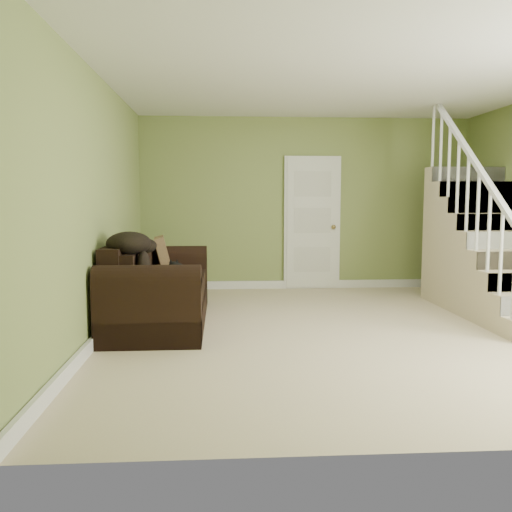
{
  "coord_description": "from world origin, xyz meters",
  "views": [
    {
      "loc": [
        -1.29,
        -5.49,
        1.37
      ],
      "look_at": [
        -0.92,
        0.24,
        0.77
      ],
      "focal_mm": 38.0,
      "sensor_mm": 36.0,
      "label": 1
    }
  ],
  "objects": [
    {
      "name": "throw_pillow",
      "position": [
        -2.01,
        1.23,
        0.68
      ],
      "size": [
        0.27,
        0.48,
        0.48
      ],
      "primitive_type": "cube",
      "rotation": [
        0.0,
        -0.24,
        0.11
      ],
      "color": "#523A21",
      "rests_on": "sofa"
    },
    {
      "name": "wall_back",
      "position": [
        0.0,
        2.75,
        1.3
      ],
      "size": [
        5.0,
        0.04,
        2.6
      ],
      "primitive_type": "cube",
      "color": "#80934F",
      "rests_on": "floor"
    },
    {
      "name": "baseboard_back",
      "position": [
        0.0,
        2.72,
        0.06
      ],
      "size": [
        5.0,
        0.04,
        0.12
      ],
      "primitive_type": "cube",
      "color": "white",
      "rests_on": "floor"
    },
    {
      "name": "door",
      "position": [
        0.1,
        2.71,
        1.01
      ],
      "size": [
        0.86,
        0.12,
        2.02
      ],
      "color": "white",
      "rests_on": "floor"
    },
    {
      "name": "baseboard_left",
      "position": [
        -2.47,
        0.0,
        0.06
      ],
      "size": [
        0.04,
        5.5,
        0.12
      ],
      "primitive_type": "cube",
      "color": "white",
      "rests_on": "floor"
    },
    {
      "name": "ceiling",
      "position": [
        0.0,
        0.0,
        2.6
      ],
      "size": [
        5.0,
        5.5,
        0.01
      ],
      "primitive_type": "cube",
      "color": "white",
      "rests_on": "wall_back"
    },
    {
      "name": "banana",
      "position": [
        -1.73,
        0.25,
        0.51
      ],
      "size": [
        0.07,
        0.17,
        0.05
      ],
      "primitive_type": "ellipsoid",
      "rotation": [
        0.0,
        0.0,
        0.12
      ],
      "color": "yellow",
      "rests_on": "sofa"
    },
    {
      "name": "wall_front",
      "position": [
        0.0,
        -2.75,
        1.3
      ],
      "size": [
        5.0,
        0.04,
        2.6
      ],
      "primitive_type": "cube",
      "color": "#80934F",
      "rests_on": "floor"
    },
    {
      "name": "staircase",
      "position": [
        1.99,
        0.97,
        0.64
      ],
      "size": [
        1.0,
        2.51,
        2.82
      ],
      "color": "beige",
      "rests_on": "floor"
    },
    {
      "name": "wall_left",
      "position": [
        -2.5,
        0.0,
        1.3
      ],
      "size": [
        0.04,
        5.5,
        2.6
      ],
      "primitive_type": "cube",
      "color": "#80934F",
      "rests_on": "floor"
    },
    {
      "name": "sofa",
      "position": [
        -2.02,
        0.49,
        0.34
      ],
      "size": [
        0.98,
        2.28,
        0.9
      ],
      "color": "black",
      "rests_on": "floor"
    },
    {
      "name": "cat",
      "position": [
        -1.79,
        0.5,
        0.58
      ],
      "size": [
        0.24,
        0.51,
        0.24
      ],
      "rotation": [
        0.0,
        0.0,
        -0.08
      ],
      "color": "black",
      "rests_on": "sofa"
    },
    {
      "name": "floor",
      "position": [
        0.0,
        0.0,
        0.0
      ],
      "size": [
        5.0,
        5.5,
        0.01
      ],
      "primitive_type": "cube",
      "color": "beige",
      "rests_on": "ground"
    },
    {
      "name": "throw_blanket",
      "position": [
        -2.21,
        -0.04,
        0.93
      ],
      "size": [
        0.48,
        0.61,
        0.24
      ],
      "primitive_type": "ellipsoid",
      "rotation": [
        0.0,
        0.0,
        0.08
      ],
      "color": "black",
      "rests_on": "sofa"
    },
    {
      "name": "side_table",
      "position": [
        -2.18,
        1.93,
        0.3
      ],
      "size": [
        0.62,
        0.62,
        0.81
      ],
      "rotation": [
        0.0,
        0.0,
        0.33
      ],
      "color": "black",
      "rests_on": "floor"
    }
  ]
}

